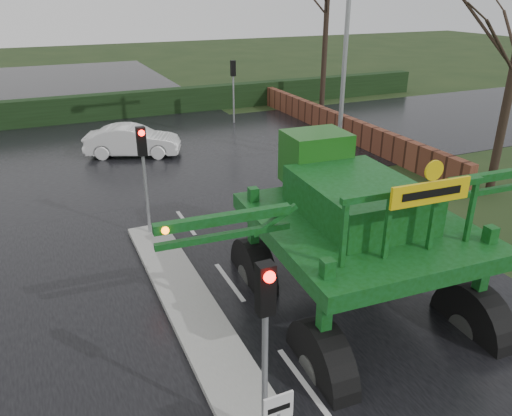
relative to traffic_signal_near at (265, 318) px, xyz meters
name	(u,v)px	position (x,y,z in m)	size (l,w,h in m)	color
ground	(302,382)	(1.30, 1.01, -2.59)	(140.00, 140.00, 0.00)	black
road_main	(170,202)	(1.30, 11.01, -2.59)	(14.00, 80.00, 0.02)	black
road_cross	(136,156)	(1.30, 17.01, -2.58)	(80.00, 12.00, 0.02)	black
median_island	(194,312)	(0.00, 4.01, -2.51)	(1.20, 10.00, 0.16)	gray
hedge_row	(108,106)	(1.30, 25.01, -1.84)	(44.00, 0.90, 1.50)	black
brick_wall	(330,121)	(11.80, 17.01, -1.99)	(0.40, 20.00, 1.20)	#592D1E
traffic_signal_near	(265,318)	(0.00, 0.00, 0.00)	(0.26, 0.33, 3.52)	gray
traffic_signal_mid	(143,158)	(0.00, 8.50, 0.00)	(0.26, 0.33, 3.52)	gray
traffic_signal_far	(233,78)	(7.80, 21.02, 0.00)	(0.26, 0.33, 3.52)	gray
street_light_right	(341,20)	(9.49, 13.01, 3.40)	(3.85, 0.30, 10.00)	gray
tree_right_far	(327,1)	(14.30, 22.01, 3.91)	(7.00, 7.00, 12.05)	black
crop_sprayer	(321,255)	(1.81, 1.40, -0.03)	(9.69, 6.26, 5.42)	black
white_sedan	(134,156)	(1.21, 17.09, -2.59)	(1.49, 4.28, 1.41)	silver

